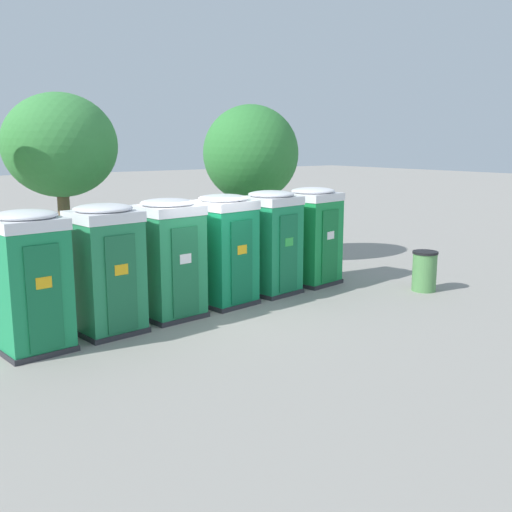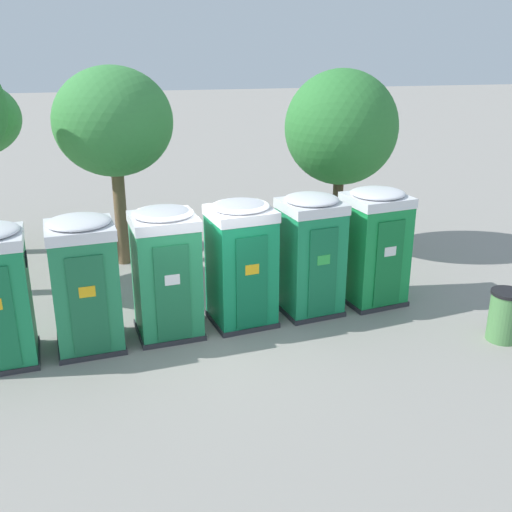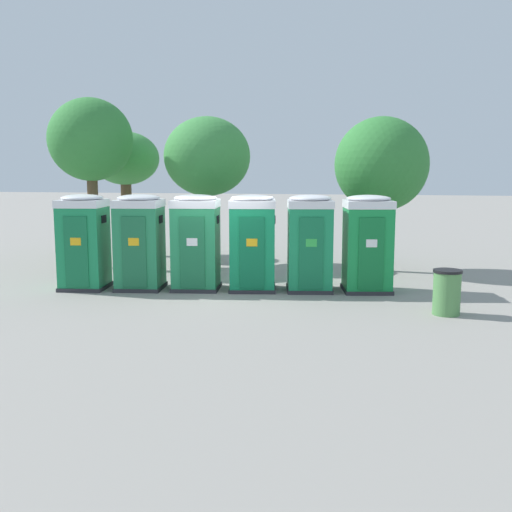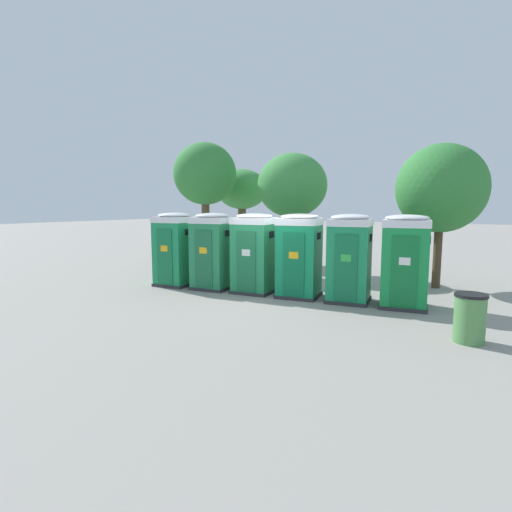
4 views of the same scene
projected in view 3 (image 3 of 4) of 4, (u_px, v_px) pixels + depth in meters
The scene contains 12 objects.
ground_plane at pixel (223, 292), 15.67m from camera, with size 120.00×120.00×0.00m, color gray.
portapotty_0 at pixel (84, 241), 16.02m from camera, with size 1.30×1.32×2.54m.
portapotty_1 at pixel (140, 242), 15.97m from camera, with size 1.33×1.32×2.54m.
portapotty_2 at pixel (196, 242), 15.92m from camera, with size 1.35×1.32×2.54m.
portapotty_3 at pixel (252, 242), 15.83m from camera, with size 1.39×1.38×2.54m.
portapotty_4 at pixel (310, 243), 15.75m from camera, with size 1.36×1.37×2.54m.
portapotty_5 at pixel (367, 243), 15.66m from camera, with size 1.41×1.39×2.54m.
street_tree_0 at pixel (125, 160), 21.98m from camera, with size 2.50×2.50×4.56m.
street_tree_1 at pixel (381, 165), 18.51m from camera, with size 2.89×2.89×4.80m.
street_tree_2 at pixel (207, 157), 19.83m from camera, with size 2.86×2.86×4.92m.
street_tree_3 at pixel (91, 141), 19.02m from camera, with size 2.67×2.67×5.44m.
trash_can at pixel (447, 292), 13.24m from camera, with size 0.63×0.63×1.01m.
Camera 3 is at (3.57, -14.96, 3.23)m, focal length 42.00 mm.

